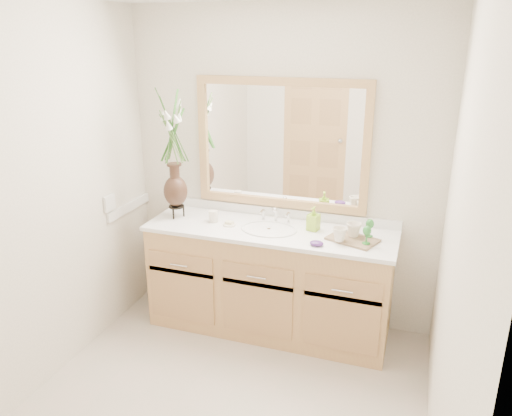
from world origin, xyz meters
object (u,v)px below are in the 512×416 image
at_px(tumbler, 213,216).
at_px(flower_vase, 173,141).
at_px(soap_bottle, 313,220).
at_px(tray, 353,239).

bearing_deg(tumbler, flower_vase, 178.54).
relative_size(tumbler, soap_bottle, 0.56).
bearing_deg(soap_bottle, tumbler, -159.49).
distance_m(soap_bottle, tray, 0.33).
bearing_deg(soap_bottle, flower_vase, -161.67).
relative_size(tumbler, tray, 0.27).
relative_size(flower_vase, tumbler, 10.02).
bearing_deg(flower_vase, tumbler, -1.46).
bearing_deg(flower_vase, tray, -1.48).
height_order(tumbler, tray, tumbler).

